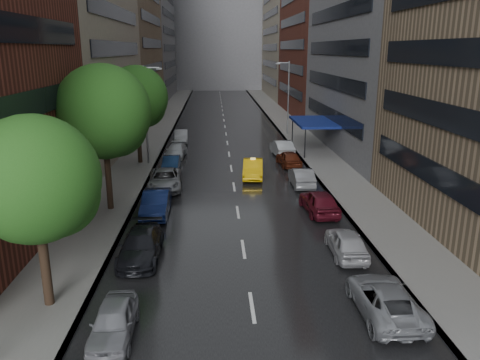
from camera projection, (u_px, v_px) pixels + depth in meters
road at (225, 129)px, 64.07m from camera, size 14.00×140.00×0.01m
sidewalk_left at (159, 129)px, 63.57m from camera, size 4.00×140.00×0.15m
sidewalk_right at (290, 128)px, 64.53m from camera, size 4.00×140.00×0.15m
buildings_left at (119, 10)px, 67.40m from camera, size 8.00×108.00×38.00m
buildings_right at (327, 17)px, 67.24m from camera, size 8.05×109.10×36.00m
building_far at (218, 28)px, 125.11m from camera, size 40.00×14.00×32.00m
tree_near at (35, 180)px, 18.40m from camera, size 5.15×5.15×8.21m
tree_mid at (103, 112)px, 29.98m from camera, size 6.12×6.12×9.75m
tree_far at (137, 97)px, 42.96m from camera, size 5.78×5.78×9.21m
taxi at (253, 169)px, 39.73m from camera, size 2.06×4.81×1.54m
parked_cars_left at (164, 183)px, 35.64m from camera, size 2.83×42.86×1.59m
parked_cars_right at (311, 191)px, 33.50m from camera, size 2.28×34.90×1.60m
street_lamp_left at (147, 113)px, 43.12m from camera, size 1.74×0.22×9.00m
street_lamp_right at (288, 96)px, 58.35m from camera, size 1.74×0.22×9.00m
awning at (314, 122)px, 49.28m from camera, size 4.00×8.00×3.12m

